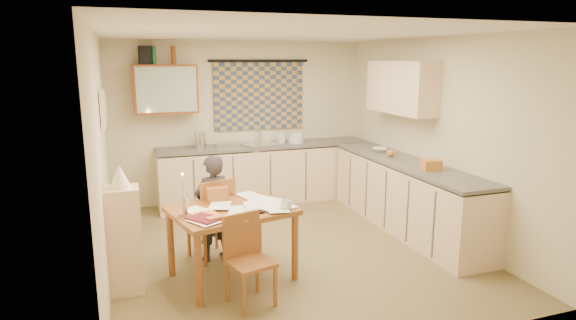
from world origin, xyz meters
name	(u,v)px	position (x,y,z in m)	size (l,w,h in m)	color
floor	(288,248)	(0.00, 0.00, -0.01)	(4.00, 4.50, 0.02)	brown
ceiling	(287,33)	(0.00, 0.00, 2.51)	(4.00, 4.50, 0.02)	white
wall_back	(241,122)	(0.00, 2.26, 1.25)	(4.00, 0.02, 2.50)	beige
wall_front	(391,198)	(0.00, -2.26, 1.25)	(4.00, 0.02, 2.50)	beige
wall_left	(101,157)	(-2.01, 0.00, 1.25)	(0.02, 4.50, 2.50)	beige
wall_right	(435,136)	(2.01, 0.00, 1.25)	(0.02, 4.50, 2.50)	beige
window_blind	(259,96)	(0.30, 2.22, 1.65)	(1.45, 0.03, 1.05)	navy
curtain_rod	(259,61)	(0.30, 2.20, 2.20)	(0.04, 0.04, 1.60)	black
wall_cabinet	(166,89)	(-1.15, 2.08, 1.80)	(0.90, 0.34, 0.70)	maroon
wall_cabinet_glass	(167,90)	(-1.15, 1.91, 1.80)	(0.84, 0.02, 0.64)	#99B2A5
upper_cabinet_right	(401,87)	(1.83, 0.55, 1.85)	(0.34, 1.30, 0.70)	beige
framed_print	(103,109)	(-1.97, 0.40, 1.70)	(0.04, 0.50, 0.40)	silver
print_canvas	(105,109)	(-1.95, 0.40, 1.70)	(0.01, 0.42, 0.32)	beige
counter_back	(265,174)	(0.30, 1.95, 0.45)	(3.30, 0.62, 0.92)	beige
counter_right	(406,196)	(1.70, 0.12, 0.45)	(0.62, 2.95, 0.92)	beige
stove	(460,222)	(1.70, -0.97, 0.44)	(0.57, 0.57, 0.89)	white
sink	(261,147)	(0.25, 1.95, 0.88)	(0.55, 0.45, 0.10)	silver
tap	(260,134)	(0.27, 2.13, 1.06)	(0.03, 0.03, 0.28)	silver
dish_rack	(227,145)	(-0.30, 1.95, 0.95)	(0.35, 0.30, 0.06)	silver
kettle	(200,140)	(-0.70, 1.95, 1.04)	(0.18, 0.18, 0.24)	silver
mixing_bowl	(296,138)	(0.82, 1.95, 1.00)	(0.24, 0.24, 0.16)	white
soap_bottle	(281,137)	(0.59, 2.00, 1.02)	(0.11, 0.11, 0.20)	white
bowl	(379,150)	(1.70, 0.85, 0.95)	(0.25, 0.25, 0.05)	white
orange_bag	(431,165)	(1.70, -0.39, 0.98)	(0.22, 0.16, 0.12)	#C97A2D
fruit_orange	(391,153)	(1.65, 0.46, 0.97)	(0.10, 0.10, 0.10)	#C97A2D
speaker	(145,55)	(-1.41, 2.08, 2.28)	(0.16, 0.20, 0.26)	black
bottle_green	(154,55)	(-1.29, 2.08, 2.28)	(0.07, 0.07, 0.26)	#195926
bottle_brown	(173,55)	(-1.01, 2.08, 2.28)	(0.07, 0.07, 0.26)	maroon
dining_table	(232,243)	(-0.80, -0.57, 0.38)	(1.33, 1.12, 0.75)	brown
chair_far	(212,233)	(-0.91, 0.01, 0.29)	(0.55, 0.55, 0.94)	brown
chair_near	(250,277)	(-0.77, -1.15, 0.26)	(0.46, 0.46, 0.83)	brown
person	(213,208)	(-0.89, -0.03, 0.60)	(0.51, 0.41, 1.20)	black
shelf_stand	(124,240)	(-1.84, -0.52, 0.52)	(0.32, 0.30, 1.04)	beige
lampshade	(120,176)	(-1.84, -0.52, 1.15)	(0.20, 0.20, 0.22)	silver
letter_rack	(217,195)	(-0.89, -0.32, 0.83)	(0.22, 0.10, 0.16)	brown
mug	(286,205)	(-0.30, -0.80, 0.80)	(0.13, 0.13, 0.09)	white
magazine	(196,222)	(-1.21, -0.92, 0.76)	(0.35, 0.37, 0.03)	maroon
book	(198,217)	(-1.16, -0.76, 0.76)	(0.24, 0.29, 0.02)	#C97A2D
orange_box	(213,219)	(-1.05, -0.90, 0.77)	(0.12, 0.08, 0.04)	#C97A2D
eyeglasses	(258,213)	(-0.60, -0.82, 0.76)	(0.13, 0.04, 0.02)	black
candle_holder	(185,207)	(-1.27, -0.66, 0.84)	(0.06, 0.06, 0.18)	silver
candle	(183,186)	(-1.28, -0.64, 1.04)	(0.02, 0.02, 0.22)	white
candle_flame	(182,174)	(-1.28, -0.66, 1.16)	(0.02, 0.02, 0.02)	#FFCC66
papers	(250,206)	(-0.62, -0.60, 0.76)	(1.16, 1.05, 0.02)	white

